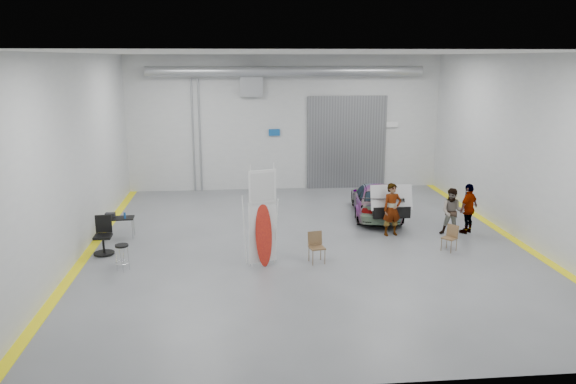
{
  "coord_description": "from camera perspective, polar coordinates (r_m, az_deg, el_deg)",
  "views": [
    {
      "loc": [
        -2.27,
        -17.03,
        5.87
      ],
      "look_at": [
        -0.54,
        1.06,
        1.5
      ],
      "focal_mm": 35.0,
      "sensor_mm": 36.0,
      "label": 1
    }
  ],
  "objects": [
    {
      "name": "folding_chair_near",
      "position": [
        16.54,
        2.94,
        -6.25
      ],
      "size": [
        0.5,
        0.52,
        0.9
      ],
      "rotation": [
        0.0,
        0.0,
        0.18
      ],
      "color": "brown",
      "rests_on": "ground"
    },
    {
      "name": "ground",
      "position": [
        18.16,
        2.03,
        -5.35
      ],
      "size": [
        16.0,
        16.0,
        0.0
      ],
      "primitive_type": "plane",
      "color": "slate",
      "rests_on": "ground"
    },
    {
      "name": "shop_stool",
      "position": [
        16.56,
        -16.46,
        -6.42
      ],
      "size": [
        0.39,
        0.39,
        0.77
      ],
      "rotation": [
        0.0,
        0.0,
        0.24
      ],
      "color": "black",
      "rests_on": "ground"
    },
    {
      "name": "sedan_car",
      "position": [
        21.53,
        8.96,
        -0.76
      ],
      "size": [
        2.38,
        4.51,
        1.24
      ],
      "primitive_type": "imported",
      "rotation": [
        0.0,
        0.0,
        2.99
      ],
      "color": "white",
      "rests_on": "ground"
    },
    {
      "name": "folding_chair_far",
      "position": [
        18.2,
        16.03,
        -5.0
      ],
      "size": [
        0.53,
        0.62,
        0.81
      ],
      "rotation": [
        0.0,
        0.0,
        -0.88
      ],
      "color": "brown",
      "rests_on": "ground"
    },
    {
      "name": "office_chair",
      "position": [
        18.07,
        -18.23,
        -4.44
      ],
      "size": [
        0.62,
        0.62,
        1.16
      ],
      "rotation": [
        0.0,
        0.0,
        0.03
      ],
      "color": "black",
      "rests_on": "ground"
    },
    {
      "name": "surfboard_display",
      "position": [
        15.99,
        -2.81,
        -3.44
      ],
      "size": [
        0.81,
        0.42,
        2.99
      ],
      "rotation": [
        0.0,
        0.0,
        0.32
      ],
      "color": "white",
      "rests_on": "ground"
    },
    {
      "name": "work_table",
      "position": [
        19.5,
        -17.13,
        -2.52
      ],
      "size": [
        1.12,
        0.61,
        0.88
      ],
      "rotation": [
        0.0,
        0.0,
        0.06
      ],
      "color": "gray",
      "rests_on": "ground"
    },
    {
      "name": "trunk_lid",
      "position": [
        19.6,
        10.38,
        -0.3
      ],
      "size": [
        1.45,
        0.88,
        0.04
      ],
      "primitive_type": "cube",
      "color": "silver",
      "rests_on": "sedan_car"
    },
    {
      "name": "room_shell",
      "position": [
        19.5,
        1.98,
        8.24
      ],
      "size": [
        14.02,
        16.18,
        6.01
      ],
      "color": "silver",
      "rests_on": "ground"
    },
    {
      "name": "person_b",
      "position": [
        19.65,
        16.37,
        -1.96
      ],
      "size": [
        0.98,
        0.89,
        1.62
      ],
      "primitive_type": "imported",
      "rotation": [
        0.0,
        0.0,
        -0.44
      ],
      "color": "#445D7D",
      "rests_on": "ground"
    },
    {
      "name": "person_c",
      "position": [
        20.05,
        17.86,
        -1.6
      ],
      "size": [
        1.05,
        0.94,
        1.74
      ],
      "primitive_type": "imported",
      "rotation": [
        0.0,
        0.0,
        3.8
      ],
      "color": "#A26C36",
      "rests_on": "ground"
    },
    {
      "name": "person_a",
      "position": [
        19.16,
        10.53,
        -1.76
      ],
      "size": [
        0.72,
        0.54,
        1.8
      ],
      "primitive_type": "imported",
      "rotation": [
        0.0,
        0.0,
        0.18
      ],
      "color": "#987253",
      "rests_on": "ground"
    }
  ]
}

